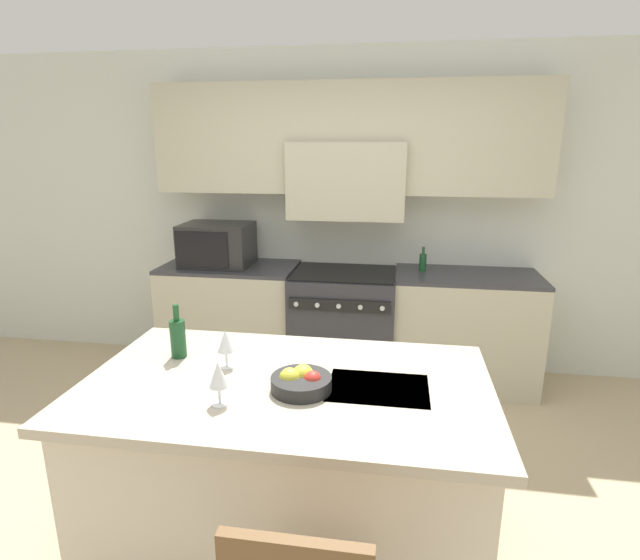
% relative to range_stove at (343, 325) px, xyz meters
% --- Properties ---
extents(ground_plane, '(10.00, 10.00, 0.00)m').
position_rel_range_stove_xyz_m(ground_plane, '(0.00, -1.81, -0.46)').
color(ground_plane, tan).
extents(back_cabinetry, '(10.00, 0.46, 2.70)m').
position_rel_range_stove_xyz_m(back_cabinetry, '(0.00, 0.28, 1.12)').
color(back_cabinetry, silver).
rests_on(back_cabinetry, ground_plane).
extents(back_counter, '(3.11, 0.62, 0.94)m').
position_rel_range_stove_xyz_m(back_counter, '(0.00, 0.02, 0.01)').
color(back_counter, '#B2AD93').
rests_on(back_counter, ground_plane).
extents(range_stove, '(0.84, 0.70, 0.92)m').
position_rel_range_stove_xyz_m(range_stove, '(0.00, 0.00, 0.00)').
color(range_stove, '#2D2D33').
rests_on(range_stove, ground_plane).
extents(microwave, '(0.57, 0.44, 0.35)m').
position_rel_range_stove_xyz_m(microwave, '(-1.08, 0.02, 0.65)').
color(microwave, black).
rests_on(microwave, back_counter).
extents(kitchen_island, '(1.83, 1.08, 0.91)m').
position_rel_range_stove_xyz_m(kitchen_island, '(-0.05, -1.93, -0.00)').
color(kitchen_island, beige).
rests_on(kitchen_island, ground_plane).
extents(wine_bottle, '(0.08, 0.08, 0.27)m').
position_rel_range_stove_xyz_m(wine_bottle, '(-0.64, -1.75, 0.55)').
color(wine_bottle, '#194723').
rests_on(wine_bottle, kitchen_island).
extents(wine_glass_near, '(0.08, 0.08, 0.19)m').
position_rel_range_stove_xyz_m(wine_glass_near, '(-0.27, -2.18, 0.57)').
color(wine_glass_near, white).
rests_on(wine_glass_near, kitchen_island).
extents(wine_glass_far, '(0.08, 0.08, 0.19)m').
position_rel_range_stove_xyz_m(wine_glass_far, '(-0.36, -1.84, 0.57)').
color(wine_glass_far, white).
rests_on(wine_glass_far, kitchen_island).
extents(fruit_bowl, '(0.27, 0.27, 0.10)m').
position_rel_range_stove_xyz_m(fruit_bowl, '(0.03, -2.00, 0.48)').
color(fruit_bowl, black).
rests_on(fruit_bowl, kitchen_island).
extents(oil_bottle_on_counter, '(0.06, 0.06, 0.20)m').
position_rel_range_stove_xyz_m(oil_bottle_on_counter, '(0.63, 0.08, 0.55)').
color(oil_bottle_on_counter, '#194723').
rests_on(oil_bottle_on_counter, back_counter).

